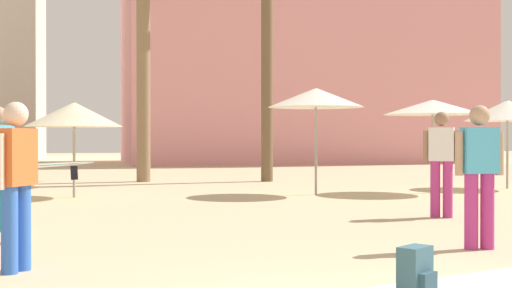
{
  "coord_description": "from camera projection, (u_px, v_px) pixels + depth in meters",
  "views": [
    {
      "loc": [
        -2.2,
        -4.26,
        1.31
      ],
      "look_at": [
        0.25,
        5.84,
        1.22
      ],
      "focal_mm": 49.92,
      "sensor_mm": 36.0,
      "label": 1
    }
  ],
  "objects": [
    {
      "name": "cafe_umbrella_0",
      "position": [
        507.0,
        111.0,
        18.4
      ],
      "size": [
        2.19,
        2.19,
        2.3
      ],
      "color": "gray",
      "rests_on": "ground"
    },
    {
      "name": "backpack",
      "position": [
        416.0,
        273.0,
        5.83
      ],
      "size": [
        0.35,
        0.34,
        0.42
      ],
      "rotation": [
        0.0,
        0.0,
        5.32
      ],
      "color": "#365C6C",
      "rests_on": "ground"
    },
    {
      "name": "hotel_pink",
      "position": [
        299.0,
        28.0,
        39.2
      ],
      "size": [
        18.84,
        9.74,
        14.78
      ],
      "primitive_type": "cube",
      "color": "pink",
      "rests_on": "ground"
    },
    {
      "name": "cafe_umbrella_4",
      "position": [
        74.0,
        114.0,
        15.64
      ],
      "size": [
        2.14,
        2.14,
        2.1
      ],
      "color": "gray",
      "rests_on": "ground"
    },
    {
      "name": "person_mid_right",
      "position": [
        479.0,
        170.0,
        8.36
      ],
      "size": [
        0.61,
        0.26,
        1.7
      ],
      "rotation": [
        0.0,
        0.0,
        4.62
      ],
      "color": "#B7337F",
      "rests_on": "ground"
    },
    {
      "name": "cafe_umbrella_3",
      "position": [
        316.0,
        98.0,
        16.34
      ],
      "size": [
        2.22,
        2.22,
        2.46
      ],
      "color": "gray",
      "rests_on": "ground"
    },
    {
      "name": "beach_towel",
      "position": [
        476.0,
        286.0,
        6.23
      ],
      "size": [
        2.14,
        1.4,
        0.01
      ],
      "primitive_type": "cube",
      "rotation": [
        0.0,
        0.0,
        0.3
      ],
      "color": "white",
      "rests_on": "ground"
    },
    {
      "name": "cafe_umbrella_5",
      "position": [
        433.0,
        107.0,
        16.87
      ],
      "size": [
        2.33,
        2.33,
        2.22
      ],
      "color": "gray",
      "rests_on": "ground"
    },
    {
      "name": "person_mid_center",
      "position": [
        16.0,
        179.0,
        6.94
      ],
      "size": [
        0.41,
        0.56,
        1.66
      ],
      "rotation": [
        0.0,
        0.0,
        2.57
      ],
      "color": "blue",
      "rests_on": "ground"
    },
    {
      "name": "person_far_right",
      "position": [
        442.0,
        159.0,
        11.69
      ],
      "size": [
        0.56,
        0.41,
        1.74
      ],
      "rotation": [
        0.0,
        0.0,
        0.99
      ],
      "color": "#B7337F",
      "rests_on": "ground"
    }
  ]
}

